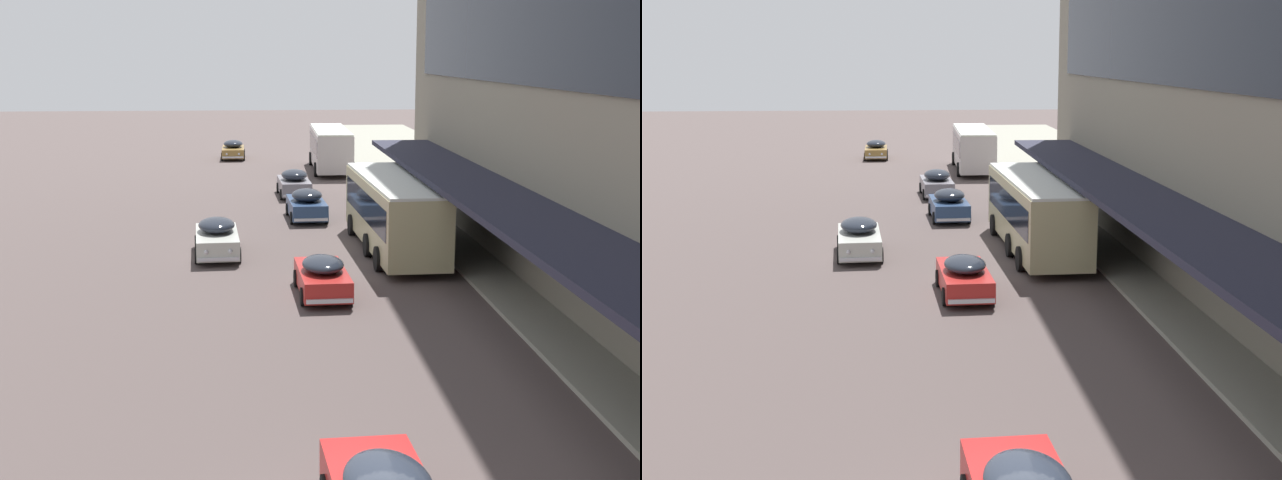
% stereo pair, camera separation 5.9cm
% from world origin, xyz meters
% --- Properties ---
extents(transit_bus_kerbside_front, '(2.88, 10.22, 3.07)m').
position_xyz_m(transit_bus_kerbside_front, '(3.77, 50.47, 1.77)').
color(transit_bus_kerbside_front, beige).
rests_on(transit_bus_kerbside_front, ground).
extents(transit_bus_kerbside_rear, '(3.07, 11.13, 3.25)m').
position_xyz_m(transit_bus_kerbside_rear, '(4.00, 23.29, 1.86)').
color(transit_bus_kerbside_rear, tan).
rests_on(transit_bus_kerbside_rear, ground).
extents(sedan_lead_mid, '(1.90, 4.54, 1.51)m').
position_xyz_m(sedan_lead_mid, '(-3.45, 58.58, 0.74)').
color(sedan_lead_mid, olive).
rests_on(sedan_lead_mid, ground).
extents(sedan_trailing_mid, '(2.08, 4.69, 1.60)m').
position_xyz_m(sedan_trailing_mid, '(-3.63, 23.13, 0.79)').
color(sedan_trailing_mid, beige).
rests_on(sedan_trailing_mid, ground).
extents(sedan_oncoming_rear, '(2.03, 4.41, 1.53)m').
position_xyz_m(sedan_oncoming_rear, '(4.17, 31.59, 0.75)').
color(sedan_oncoming_rear, gray).
rests_on(sedan_oncoming_rear, ground).
extents(sedan_trailing_near, '(2.06, 4.41, 1.63)m').
position_xyz_m(sedan_trailing_near, '(0.75, 31.19, 0.80)').
color(sedan_trailing_near, navy).
rests_on(sedan_trailing_near, ground).
extents(sedan_far_back, '(2.03, 4.53, 1.65)m').
position_xyz_m(sedan_far_back, '(0.50, 38.88, 0.80)').
color(sedan_far_back, gray).
rests_on(sedan_far_back, ground).
extents(sedan_lead_near, '(1.92, 4.41, 1.46)m').
position_xyz_m(sedan_lead_near, '(0.33, 16.40, 0.73)').
color(sedan_lead_near, '#B42421').
rests_on(sedan_lead_near, ground).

